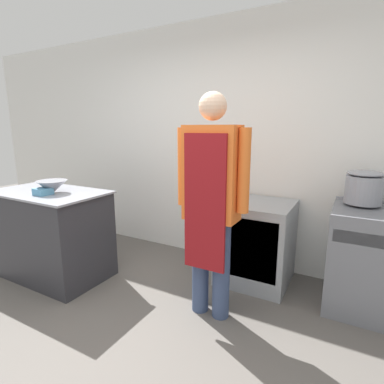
{
  "coord_description": "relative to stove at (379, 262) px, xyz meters",
  "views": [
    {
      "loc": [
        1.34,
        -1.12,
        1.54
      ],
      "look_at": [
        0.11,
        1.12,
        0.99
      ],
      "focal_mm": 28.0,
      "sensor_mm": 36.0,
      "label": 1
    }
  ],
  "objects": [
    {
      "name": "ground_plane",
      "position": [
        -1.59,
        -1.66,
        -0.44
      ],
      "size": [
        14.0,
        14.0,
        0.0
      ],
      "primitive_type": "plane",
      "color": "#5B5651"
    },
    {
      "name": "wall_back",
      "position": [
        -1.59,
        0.4,
        0.91
      ],
      "size": [
        8.0,
        0.05,
        2.7
      ],
      "color": "white",
      "rests_on": "ground_plane"
    },
    {
      "name": "prep_counter",
      "position": [
        -2.97,
        -0.88,
        0.01
      ],
      "size": [
        1.2,
        0.7,
        0.91
      ],
      "color": "#2D2D33",
      "rests_on": "ground_plane"
    },
    {
      "name": "stove",
      "position": [
        0.0,
        0.0,
        0.0
      ],
      "size": [
        0.78,
        0.65,
        0.9
      ],
      "color": "slate",
      "rests_on": "ground_plane"
    },
    {
      "name": "fridge_unit",
      "position": [
        -1.06,
        0.02,
        -0.03
      ],
      "size": [
        0.68,
        0.65,
        0.82
      ],
      "color": "#93999E",
      "rests_on": "ground_plane"
    },
    {
      "name": "person_cook",
      "position": [
        -1.22,
        -0.71,
        0.58
      ],
      "size": [
        0.6,
        0.24,
        1.8
      ],
      "color": "#38476B",
      "rests_on": "ground_plane"
    },
    {
      "name": "mixing_bowl",
      "position": [
        -2.85,
        -0.91,
        0.53
      ],
      "size": [
        0.29,
        0.29,
        0.13
      ],
      "color": "gray",
      "rests_on": "prep_counter"
    },
    {
      "name": "plastic_tub",
      "position": [
        -2.86,
        -1.01,
        0.5
      ],
      "size": [
        0.14,
        0.14,
        0.07
      ],
      "color": "teal",
      "rests_on": "prep_counter"
    },
    {
      "name": "stock_pot",
      "position": [
        -0.17,
        0.11,
        0.6
      ],
      "size": [
        0.29,
        0.29,
        0.29
      ],
      "color": "gray",
      "rests_on": "stove"
    }
  ]
}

